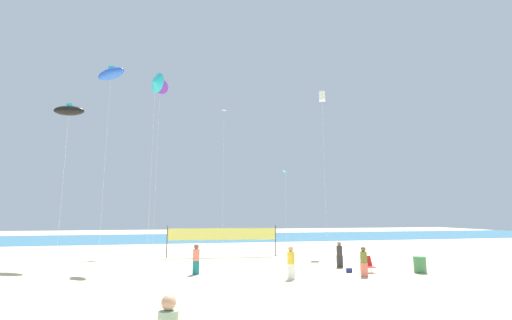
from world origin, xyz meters
The scene contains 17 objects.
ground_plane centered at (0.00, 0.00, 0.00)m, with size 120.00×120.00×0.00m, color beige.
ocean_band centered at (0.00, 33.93, 0.00)m, with size 120.00×20.00×0.01m, color teal.
beachgoer_olive_shirt centered at (6.45, 1.11, 0.83)m, with size 0.35×0.35×1.55m.
beachgoer_mustard_shirt centered at (2.41, 1.19, 0.88)m, with size 0.38×0.38×1.65m.
beachgoer_coral_shirt centered at (-2.28, 3.64, 0.87)m, with size 0.37×0.37×1.63m.
beachgoer_charcoal_shirt centered at (6.58, 4.31, 0.84)m, with size 0.36×0.36×1.57m.
folding_beach_chair centered at (7.39, 2.29, 0.47)m, with size 0.52×0.65×0.89m.
trash_barrel centered at (10.17, 1.57, 0.44)m, with size 0.68×0.68×0.89m, color #3F7F4C.
volleyball_net centered at (0.04, 11.12, 1.64)m, with size 8.48×0.62×2.40m.
beach_handbag centered at (6.23, 2.41, 0.12)m, with size 0.31×0.16×0.25m, color navy.
kite_white_box centered at (9.42, 12.80, 14.15)m, with size 0.72×0.72×14.64m.
kite_violet_delta centered at (-5.58, 16.83, 15.45)m, with size 1.53×1.00×16.25m.
kite_pink_diamond centered at (0.78, 17.76, 13.22)m, with size 0.54×0.55×13.94m.
kite_black_inflatable centered at (-9.41, 3.88, 8.91)m, with size 1.60×0.61×9.35m.
kite_cyan_diamond centered at (6.11, 14.03, 6.94)m, with size 0.57×0.57×7.30m.
kite_blue_inflatable centered at (-9.01, 11.67, 14.33)m, with size 2.61×1.97×15.00m.
kite_cyan_delta centered at (-5.33, 8.70, 12.78)m, with size 1.27×1.43×13.54m.
Camera 1 is at (-3.14, -16.26, 3.28)m, focal length 24.20 mm.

